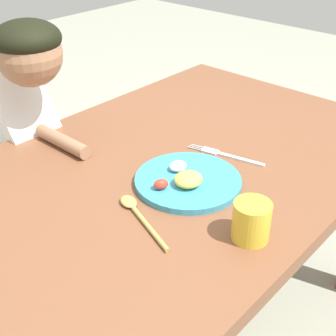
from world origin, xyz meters
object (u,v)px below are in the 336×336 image
object	(u,v)px
plate	(187,180)
drinking_cup	(251,221)
fork	(225,155)
person	(26,151)
spoon	(137,212)

from	to	relation	value
plate	drinking_cup	xyz separation A→B (m)	(-0.07, -0.24, 0.03)
fork	plate	bearing A→B (deg)	81.79
fork	person	size ratio (longest dim) A/B	0.22
person	fork	bearing A→B (deg)	114.59
drinking_cup	person	world-z (taller)	person
spoon	fork	bearing A→B (deg)	-68.96
spoon	person	size ratio (longest dim) A/B	0.21
spoon	drinking_cup	bearing A→B (deg)	-136.78
plate	spoon	xyz separation A→B (m)	(-0.18, 0.00, -0.01)
plate	spoon	bearing A→B (deg)	178.48
fork	spoon	world-z (taller)	spoon
drinking_cup	person	xyz separation A→B (m)	(-0.02, 0.86, -0.14)
plate	fork	size ratio (longest dim) A/B	1.20
spoon	person	bearing A→B (deg)	11.70
plate	drinking_cup	distance (m)	0.25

